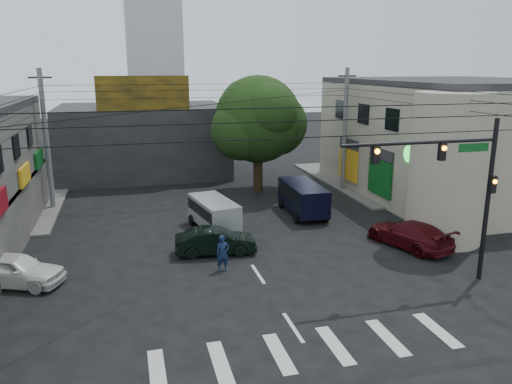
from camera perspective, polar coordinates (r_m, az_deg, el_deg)
name	(u,v)px	position (r m, az deg, el deg)	size (l,w,h in m)	color
ground	(270,293)	(21.49, 1.63, -11.43)	(160.00, 160.00, 0.00)	black
sidewalk_far_right	(414,178)	(44.45, 17.60, 1.55)	(16.00, 16.00, 0.15)	#514F4C
building_right	(455,140)	(39.72, 21.84, 5.52)	(14.00, 18.00, 8.00)	gray
corner_column	(448,169)	(28.46, 21.07, 2.52)	(4.00, 4.00, 8.00)	gray
building_far	(144,140)	(45.05, -12.73, 5.81)	(14.00, 10.00, 6.00)	#232326
billboard	(143,93)	(39.76, -12.77, 10.97)	(7.00, 0.30, 2.60)	olive
street_tree	(258,120)	(37.03, 0.23, 8.27)	(6.40, 6.40, 8.70)	black
traffic_gantry	(457,176)	(22.50, 21.98, 1.72)	(7.10, 0.35, 7.20)	black
utility_pole_far_left	(46,141)	(35.26, -22.84, 5.44)	(0.32, 0.32, 9.20)	#59595B
utility_pole_far_right	(345,130)	(38.39, 10.11, 6.95)	(0.32, 0.32, 9.20)	#59595B
dark_sedan	(216,241)	(25.47, -4.65, -5.64)	(4.20, 1.80, 1.34)	black
white_compact	(15,270)	(24.25, -25.81, -8.00)	(4.53, 3.22, 1.43)	white
maroon_sedan	(409,234)	(27.56, 17.09, -4.60)	(3.37, 5.26, 1.42)	#42090F
silver_minivan	(214,215)	(29.04, -4.83, -2.64)	(2.53, 4.49, 1.82)	#A7A9AF
navy_van	(303,199)	(32.09, 5.38, -0.84)	(2.05, 5.07, 2.01)	black
traffic_officer	(223,253)	(23.35, -3.82, -7.01)	(0.65, 0.45, 1.72)	#121F42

